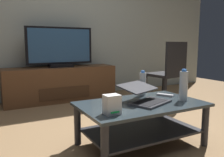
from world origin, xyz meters
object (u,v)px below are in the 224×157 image
Objects in this scene: tv_remote at (165,95)px; coffee_table at (141,116)px; router_box at (112,104)px; television at (60,48)px; water_bottle_near at (143,84)px; soundbar_remote at (108,99)px; water_bottle_far at (184,86)px; media_cabinet at (61,84)px; laptop at (145,96)px; dining_chair at (169,70)px; cell_phone at (112,106)px.

coffee_table is at bearing 167.93° from tv_remote.
television is at bearing 83.99° from router_box.
soundbar_remote is (-0.41, -0.03, -0.11)m from water_bottle_near.
water_bottle_far is at bearing 4.52° from router_box.
television is 7.14× the size of router_box.
media_cabinet reaches higher than coffee_table.
television is 2.00m from laptop.
tv_remote is (-0.79, -0.83, -0.12)m from dining_chair.
dining_chair is 1.47m from laptop.
coffee_table is 1.51m from dining_chair.
television reaches higher than tv_remote.
water_bottle_near reaches higher than tv_remote.
water_bottle_near is at bearing 60.80° from cell_phone.
tv_remote is at bearing -133.69° from dining_chair.
water_bottle_far is 1.78× the size of soundbar_remote.
router_box reaches higher than cell_phone.
water_bottle_far is at bearing -75.40° from television.
coffee_table is 1.17× the size of dining_chair.
television reaches higher than router_box.
cell_phone is at bearing 61.98° from router_box.
television reaches higher than cell_phone.
laptop is at bearing -84.52° from media_cabinet.
water_bottle_near is (-0.96, -0.69, -0.01)m from dining_chair.
coffee_table is 7.51× the size of router_box.
cell_phone is (-0.66, 0.12, -0.13)m from water_bottle_far.
dining_chair is at bearing 17.52° from tv_remote.
soundbar_remote is at bearing -92.00° from television.
water_bottle_near reaches higher than laptop.
television is at bearing 91.31° from soundbar_remote.
router_box reaches higher than tv_remote.
dining_chair is 1.30m from water_bottle_far.
media_cabinet is at bearing 95.48° from laptop.
water_bottle_near is at bearing 117.22° from water_bottle_far.
dining_chair is at bearing 39.17° from coffee_table.
dining_chair is at bearing -37.66° from television.
television is at bearing 142.34° from dining_chair.
dining_chair is 1.16m from tv_remote.
media_cabinet is 12.26× the size of cell_phone.
laptop is (0.03, -0.01, 0.18)m from coffee_table.
media_cabinet is 1.86× the size of dining_chair.
media_cabinet is 1.68m from dining_chair.
television is (0.00, -0.02, 0.56)m from media_cabinet.
router_box is 0.43m from soundbar_remote.
water_bottle_far is 0.25m from tv_remote.
cell_phone is at bearing 176.81° from laptop.
water_bottle_near reaches higher than soundbar_remote.
cell_phone is at bearing 177.72° from coffee_table.
coffee_table is at bearing -85.39° from television.
dining_chair reaches higher than media_cabinet.
cell_phone is 0.88× the size of soundbar_remote.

